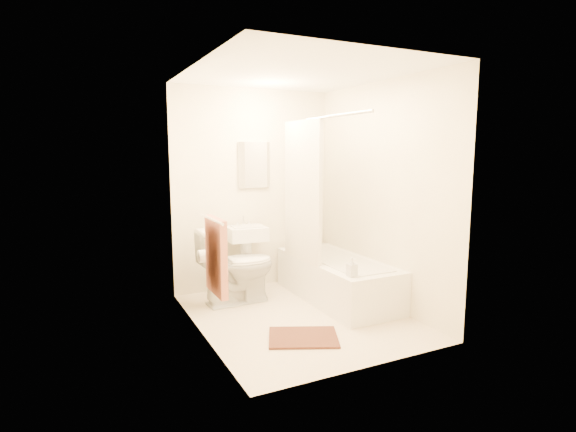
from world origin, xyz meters
name	(u,v)px	position (x,y,z in m)	size (l,w,h in m)	color
floor	(299,316)	(0.00, 0.00, 0.00)	(2.40, 2.40, 0.00)	beige
ceiling	(300,72)	(0.00, 0.00, 2.40)	(2.40, 2.40, 0.00)	white
wall_back	(254,190)	(0.00, 1.20, 1.20)	(2.00, 0.02, 2.40)	beige
wall_left	(199,204)	(-1.00, 0.00, 1.20)	(0.02, 2.40, 2.40)	beige
wall_right	(381,195)	(1.00, 0.00, 1.20)	(0.02, 2.40, 2.40)	beige
mirror	(254,165)	(0.00, 1.18, 1.50)	(0.40, 0.03, 0.55)	white
curtain_rod	(321,117)	(0.30, 0.10, 2.00)	(0.03, 0.03, 1.70)	silver
shower_curtain	(302,192)	(0.30, 0.50, 1.22)	(0.04, 0.80, 1.55)	silver
towel_bar	(212,219)	(-0.96, -0.25, 1.10)	(0.02, 0.02, 0.60)	silver
towel	(216,256)	(-0.93, -0.25, 0.78)	(0.06, 0.45, 0.66)	#CC7266
toilet_paper	(204,256)	(-0.93, 0.12, 0.70)	(0.12, 0.12, 0.11)	white
toilet	(237,266)	(-0.41, 0.69, 0.41)	(0.47, 0.83, 0.82)	white
sink	(246,257)	(-0.19, 0.98, 0.43)	(0.44, 0.35, 0.86)	white
bathtub	(337,279)	(0.64, 0.30, 0.23)	(0.72, 1.64, 0.46)	white
bath_mat	(303,337)	(-0.22, -0.50, 0.01)	(0.61, 0.46, 0.02)	#4C2921
soap_bottle	(352,267)	(0.39, -0.36, 0.55)	(0.08, 0.09, 0.19)	silver
scrub_brush	(312,246)	(0.66, 0.93, 0.48)	(0.06, 0.20, 0.04)	green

